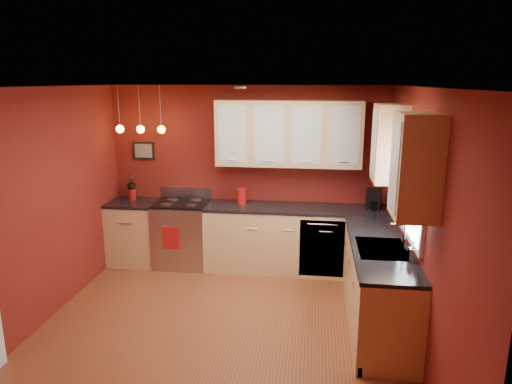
# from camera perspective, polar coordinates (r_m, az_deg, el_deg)

# --- Properties ---
(floor) EXTENTS (4.20, 4.20, 0.00)m
(floor) POSITION_cam_1_polar(r_m,az_deg,el_deg) (5.20, -4.57, -17.07)
(floor) COLOR brown
(floor) RESTS_ON ground
(ceiling) EXTENTS (4.00, 4.20, 0.02)m
(ceiling) POSITION_cam_1_polar(r_m,az_deg,el_deg) (4.46, -5.22, 12.94)
(ceiling) COLOR beige
(ceiling) RESTS_ON wall_back
(wall_back) EXTENTS (4.00, 0.02, 2.60)m
(wall_back) POSITION_cam_1_polar(r_m,az_deg,el_deg) (6.67, -1.08, 2.00)
(wall_back) COLOR maroon
(wall_back) RESTS_ON floor
(wall_front) EXTENTS (4.00, 0.02, 2.60)m
(wall_front) POSITION_cam_1_polar(r_m,az_deg,el_deg) (2.81, -14.25, -15.66)
(wall_front) COLOR maroon
(wall_front) RESTS_ON floor
(wall_left) EXTENTS (0.02, 4.20, 2.60)m
(wall_left) POSITION_cam_1_polar(r_m,az_deg,el_deg) (5.44, -25.93, -2.12)
(wall_left) COLOR maroon
(wall_left) RESTS_ON floor
(wall_right) EXTENTS (0.02, 4.20, 2.60)m
(wall_right) POSITION_cam_1_polar(r_m,az_deg,el_deg) (4.68, 19.87, -3.96)
(wall_right) COLOR maroon
(wall_right) RESTS_ON floor
(base_cabinets_back_left) EXTENTS (0.70, 0.60, 0.90)m
(base_cabinets_back_left) POSITION_cam_1_polar(r_m,az_deg,el_deg) (7.05, -14.87, -5.00)
(base_cabinets_back_left) COLOR #DAB175
(base_cabinets_back_left) RESTS_ON floor
(base_cabinets_back_right) EXTENTS (2.54, 0.60, 0.90)m
(base_cabinets_back_right) POSITION_cam_1_polar(r_m,az_deg,el_deg) (6.55, 4.93, -6.02)
(base_cabinets_back_right) COLOR #DAB175
(base_cabinets_back_right) RESTS_ON floor
(base_cabinets_right) EXTENTS (0.60, 2.10, 0.90)m
(base_cabinets_right) POSITION_cam_1_polar(r_m,az_deg,el_deg) (5.34, 14.90, -11.16)
(base_cabinets_right) COLOR #DAB175
(base_cabinets_right) RESTS_ON floor
(counter_back_left) EXTENTS (0.70, 0.62, 0.04)m
(counter_back_left) POSITION_cam_1_polar(r_m,az_deg,el_deg) (6.91, -15.10, -1.30)
(counter_back_left) COLOR black
(counter_back_left) RESTS_ON base_cabinets_back_left
(counter_back_right) EXTENTS (2.54, 0.62, 0.04)m
(counter_back_right) POSITION_cam_1_polar(r_m,az_deg,el_deg) (6.40, 5.01, -2.06)
(counter_back_right) COLOR black
(counter_back_right) RESTS_ON base_cabinets_back_right
(counter_right) EXTENTS (0.62, 2.10, 0.04)m
(counter_right) POSITION_cam_1_polar(r_m,az_deg,el_deg) (5.17, 15.22, -6.42)
(counter_right) COLOR black
(counter_right) RESTS_ON base_cabinets_right
(gas_range) EXTENTS (0.76, 0.64, 1.11)m
(gas_range) POSITION_cam_1_polar(r_m,az_deg,el_deg) (6.80, -9.15, -5.11)
(gas_range) COLOR #ACACB0
(gas_range) RESTS_ON floor
(dishwasher_front) EXTENTS (0.60, 0.02, 0.80)m
(dishwasher_front) POSITION_cam_1_polar(r_m,az_deg,el_deg) (6.27, 8.21, -7.01)
(dishwasher_front) COLOR #ACACB0
(dishwasher_front) RESTS_ON base_cabinets_back_right
(sink) EXTENTS (0.50, 0.70, 0.33)m
(sink) POSITION_cam_1_polar(r_m,az_deg,el_deg) (5.03, 15.46, -7.06)
(sink) COLOR gray
(sink) RESTS_ON counter_right
(window) EXTENTS (0.06, 1.02, 1.22)m
(window) POSITION_cam_1_polar(r_m,az_deg,el_deg) (4.87, 19.22, 1.47)
(window) COLOR white
(window) RESTS_ON wall_right
(upper_cabinets_back) EXTENTS (2.00, 0.35, 0.90)m
(upper_cabinets_back) POSITION_cam_1_polar(r_m,az_deg,el_deg) (6.33, 4.08, 7.29)
(upper_cabinets_back) COLOR #DAB175
(upper_cabinets_back) RESTS_ON wall_back
(upper_cabinets_right) EXTENTS (0.35, 1.95, 0.90)m
(upper_cabinets_right) POSITION_cam_1_polar(r_m,az_deg,el_deg) (4.82, 17.66, 4.64)
(upper_cabinets_right) COLOR #DAB175
(upper_cabinets_right) RESTS_ON wall_right
(wall_picture) EXTENTS (0.32, 0.03, 0.26)m
(wall_picture) POSITION_cam_1_polar(r_m,az_deg,el_deg) (6.99, -13.85, 5.05)
(wall_picture) COLOR black
(wall_picture) RESTS_ON wall_back
(pendant_lights) EXTENTS (0.71, 0.11, 0.66)m
(pendant_lights) POSITION_cam_1_polar(r_m,az_deg,el_deg) (6.60, -14.24, 7.68)
(pendant_lights) COLOR gray
(pendant_lights) RESTS_ON ceiling
(red_canister) EXTENTS (0.15, 0.15, 0.22)m
(red_canister) POSITION_cam_1_polar(r_m,az_deg,el_deg) (6.52, -1.82, -0.53)
(red_canister) COLOR #A61211
(red_canister) RESTS_ON counter_back_right
(red_vase) EXTENTS (0.10, 0.10, 0.16)m
(red_vase) POSITION_cam_1_polar(r_m,az_deg,el_deg) (7.00, -15.23, -0.28)
(red_vase) COLOR #A61211
(red_vase) RESTS_ON counter_back_left
(flowers) EXTENTS (0.17, 0.17, 0.23)m
(flowers) POSITION_cam_1_polar(r_m,az_deg,el_deg) (6.96, -15.32, 1.15)
(flowers) COLOR #A61211
(flowers) RESTS_ON red_vase
(coffee_maker) EXTENTS (0.23, 0.22, 0.28)m
(coffee_maker) POSITION_cam_1_polar(r_m,az_deg,el_deg) (6.46, 14.51, -0.95)
(coffee_maker) COLOR black
(coffee_maker) RESTS_ON counter_back_right
(soap_pump) EXTENTS (0.09, 0.10, 0.21)m
(soap_pump) POSITION_cam_1_polar(r_m,az_deg,el_deg) (4.73, 19.09, -7.02)
(soap_pump) COLOR silver
(soap_pump) RESTS_ON counter_right
(dish_towel) EXTENTS (0.24, 0.02, 0.33)m
(dish_towel) POSITION_cam_1_polar(r_m,az_deg,el_deg) (6.51, -10.61, -5.67)
(dish_towel) COLOR #A61211
(dish_towel) RESTS_ON gas_range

